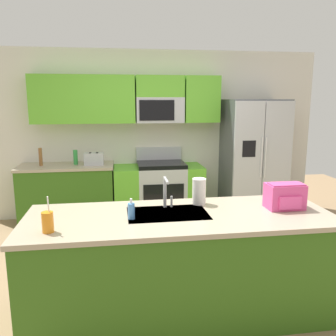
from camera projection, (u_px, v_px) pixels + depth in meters
ground_plane at (179, 274)px, 3.77m from camera, size 9.00×9.00×0.00m
kitchen_wall_unit at (147, 124)px, 5.49m from camera, size 5.20×0.43×2.60m
back_counter at (68, 194)px, 5.23m from camera, size 1.37×0.63×0.90m
range_oven at (159, 191)px, 5.43m from camera, size 1.36×0.61×1.10m
refrigerator at (253, 159)px, 5.49m from camera, size 0.90×0.76×1.85m
island_counter at (180, 264)px, 3.02m from camera, size 2.59×0.93×0.90m
toaster at (94, 159)px, 5.14m from camera, size 0.28×0.16×0.18m
pepper_mill at (41, 157)px, 5.07m from camera, size 0.05×0.05×0.26m
bottle_green at (76, 157)px, 5.16m from camera, size 0.06×0.06×0.22m
sink_faucet at (166, 190)px, 3.08m from camera, size 0.08×0.21×0.28m
drink_cup_orange at (48, 222)px, 2.53m from camera, size 0.08×0.08×0.27m
soap_dispenser at (131, 211)px, 2.82m from camera, size 0.06×0.06×0.17m
paper_towel_roll at (199, 191)px, 3.21m from camera, size 0.12×0.12×0.24m
backpack at (285, 196)px, 3.08m from camera, size 0.32×0.22×0.23m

